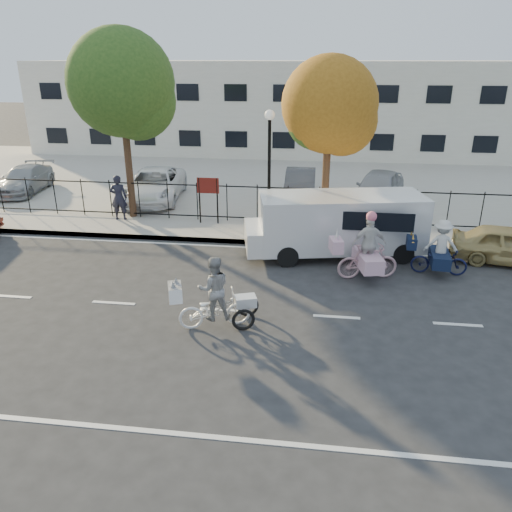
% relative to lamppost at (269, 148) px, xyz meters
% --- Properties ---
extents(ground, '(120.00, 120.00, 0.00)m').
position_rel_lamppost_xyz_m(ground, '(-0.50, -6.80, -3.11)').
color(ground, '#333334').
extents(road_markings, '(60.00, 9.52, 0.01)m').
position_rel_lamppost_xyz_m(road_markings, '(-0.50, -6.80, -3.11)').
color(road_markings, silver).
rests_on(road_markings, ground).
extents(curb, '(60.00, 0.10, 0.15)m').
position_rel_lamppost_xyz_m(curb, '(-0.50, -1.75, -3.04)').
color(curb, '#A8A399').
rests_on(curb, ground).
extents(sidewalk, '(60.00, 2.20, 0.15)m').
position_rel_lamppost_xyz_m(sidewalk, '(-0.50, -0.70, -3.04)').
color(sidewalk, '#A8A399').
rests_on(sidewalk, ground).
extents(parking_lot, '(60.00, 15.60, 0.15)m').
position_rel_lamppost_xyz_m(parking_lot, '(-0.50, 8.20, -3.04)').
color(parking_lot, '#A8A399').
rests_on(parking_lot, ground).
extents(iron_fence, '(58.00, 0.06, 1.50)m').
position_rel_lamppost_xyz_m(iron_fence, '(-0.50, 0.40, -2.21)').
color(iron_fence, black).
rests_on(iron_fence, sidewalk).
extents(building, '(34.00, 10.00, 6.00)m').
position_rel_lamppost_xyz_m(building, '(-0.50, 18.20, -0.11)').
color(building, silver).
rests_on(building, ground).
extents(lamppost, '(0.36, 0.36, 4.33)m').
position_rel_lamppost_xyz_m(lamppost, '(0.00, 0.00, 0.00)').
color(lamppost, black).
rests_on(lamppost, sidewalk).
extents(street_sign, '(0.85, 0.06, 1.80)m').
position_rel_lamppost_xyz_m(street_sign, '(-2.35, 0.00, -1.70)').
color(street_sign, black).
rests_on(street_sign, sidewalk).
extents(zebra_trike, '(2.15, 1.37, 1.85)m').
position_rel_lamppost_xyz_m(zebra_trike, '(-0.50, -7.66, -2.40)').
color(zebra_trike, white).
rests_on(zebra_trike, ground).
extents(unicorn_bike, '(2.13, 1.52, 2.10)m').
position_rel_lamppost_xyz_m(unicorn_bike, '(3.39, -4.23, -2.33)').
color(unicorn_bike, '#CF9DA5').
rests_on(unicorn_bike, ground).
extents(bull_bike, '(1.88, 1.30, 1.73)m').
position_rel_lamppost_xyz_m(bull_bike, '(5.60, -3.60, -2.42)').
color(bull_bike, '#101335').
rests_on(bull_bike, ground).
extents(white_van, '(6.14, 2.99, 2.07)m').
position_rel_lamppost_xyz_m(white_van, '(2.54, -2.38, -1.97)').
color(white_van, white).
rests_on(white_van, ground).
extents(gold_sedan, '(3.82, 2.11, 1.23)m').
position_rel_lamppost_xyz_m(gold_sedan, '(8.05, -2.40, -2.50)').
color(gold_sedan, tan).
rests_on(gold_sedan, ground).
extents(pedestrian, '(0.71, 0.52, 1.80)m').
position_rel_lamppost_xyz_m(pedestrian, '(-5.98, 0.00, -2.06)').
color(pedestrian, black).
rests_on(pedestrian, sidewalk).
extents(lot_car_a, '(2.17, 4.34, 1.21)m').
position_rel_lamppost_xyz_m(lot_car_a, '(-12.20, 3.63, -2.36)').
color(lot_car_a, '#9DA1A4').
rests_on(lot_car_a, parking_lot).
extents(lot_car_b, '(2.89, 5.26, 1.40)m').
position_rel_lamppost_xyz_m(lot_car_b, '(-5.53, 3.03, -2.26)').
color(lot_car_b, white).
rests_on(lot_car_b, parking_lot).
extents(lot_car_c, '(1.40, 3.90, 1.28)m').
position_rel_lamppost_xyz_m(lot_car_c, '(0.99, 4.37, -2.32)').
color(lot_car_c, '#47494E').
rests_on(lot_car_c, parking_lot).
extents(lot_car_d, '(2.96, 4.65, 1.47)m').
position_rel_lamppost_xyz_m(lot_car_d, '(4.45, 3.65, -2.23)').
color(lot_car_d, '#9FA0A6').
rests_on(lot_car_d, parking_lot).
extents(tree_west, '(4.00, 4.00, 7.33)m').
position_rel_lamppost_xyz_m(tree_west, '(-5.50, 0.56, 2.02)').
color(tree_west, '#442D1D').
rests_on(tree_west, ground).
extents(tree_mid, '(3.51, 3.48, 6.38)m').
position_rel_lamppost_xyz_m(tree_mid, '(2.24, 0.56, 1.35)').
color(tree_mid, '#442D1D').
rests_on(tree_mid, ground).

